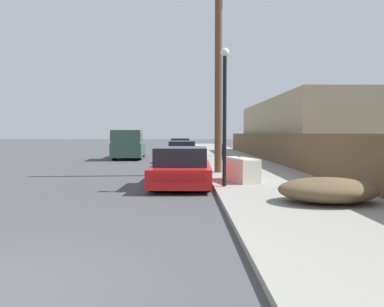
% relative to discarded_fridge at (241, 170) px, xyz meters
% --- Properties ---
extents(sidewalk_curb, '(4.20, 63.00, 0.12)m').
position_rel_discarded_fridge_xyz_m(sidewalk_curb, '(1.09, 14.77, -0.45)').
color(sidewalk_curb, gray).
rests_on(sidewalk_curb, ground).
extents(discarded_fridge, '(1.07, 1.87, 0.81)m').
position_rel_discarded_fridge_xyz_m(discarded_fridge, '(0.00, 0.00, 0.00)').
color(discarded_fridge, silver).
rests_on(discarded_fridge, sidewalk_curb).
extents(parked_sports_car_red, '(2.01, 4.34, 1.28)m').
position_rel_discarded_fridge_xyz_m(parked_sports_car_red, '(-2.00, -0.25, 0.07)').
color(parked_sports_car_red, red).
rests_on(parked_sports_car_red, ground).
extents(car_parked_mid, '(1.93, 4.57, 1.27)m').
position_rel_discarded_fridge_xyz_m(car_parked_mid, '(-2.04, 10.16, 0.08)').
color(car_parked_mid, '#2D478C').
rests_on(car_parked_mid, ground).
extents(car_parked_far, '(1.87, 4.23, 1.31)m').
position_rel_discarded_fridge_xyz_m(car_parked_far, '(-2.38, 19.81, 0.10)').
color(car_parked_far, silver).
rests_on(car_parked_far, ground).
extents(pickup_truck, '(2.26, 5.94, 1.94)m').
position_rel_discarded_fridge_xyz_m(pickup_truck, '(-5.75, 12.94, 0.45)').
color(pickup_truck, '#385647').
rests_on(pickup_truck, ground).
extents(utility_pole, '(1.80, 0.30, 8.41)m').
position_rel_discarded_fridge_xyz_m(utility_pole, '(-0.52, 2.93, 3.92)').
color(utility_pole, brown).
rests_on(utility_pole, sidewalk_curb).
extents(street_lamp, '(0.26, 0.26, 4.16)m').
position_rel_discarded_fridge_xyz_m(street_lamp, '(-0.69, -1.21, 2.05)').
color(street_lamp, black).
rests_on(street_lamp, sidewalk_curb).
extents(brush_pile, '(2.30, 1.73, 0.58)m').
position_rel_discarded_fridge_xyz_m(brush_pile, '(1.44, -3.92, -0.10)').
color(brush_pile, brown).
rests_on(brush_pile, sidewalk_curb).
extents(wooden_fence, '(0.08, 35.50, 1.60)m').
position_rel_discarded_fridge_xyz_m(wooden_fence, '(3.04, 8.26, 0.41)').
color(wooden_fence, brown).
rests_on(wooden_fence, sidewalk_curb).
extents(building_right_house, '(6.00, 18.67, 4.08)m').
position_rel_discarded_fridge_xyz_m(building_right_house, '(6.81, 14.87, 1.53)').
color(building_right_house, tan).
rests_on(building_right_house, ground).
extents(pedestrian, '(0.34, 0.34, 1.77)m').
position_rel_discarded_fridge_xyz_m(pedestrian, '(0.62, 14.11, 0.52)').
color(pedestrian, '#282D42').
rests_on(pedestrian, sidewalk_curb).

